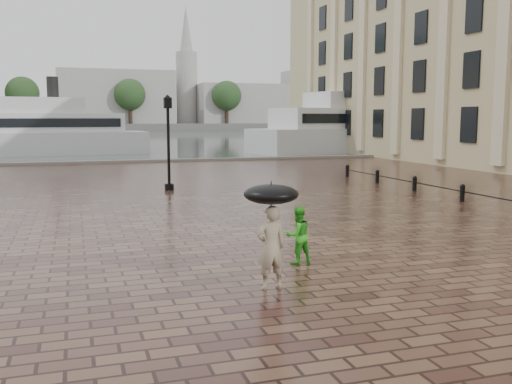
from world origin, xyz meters
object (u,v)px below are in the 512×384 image
Objects in this scene: child_pedestrian at (298,235)px; ferry_near at (24,132)px; adult_pedestrian at (271,247)px; ferry_far at (362,127)px.

child_pedestrian is 45.84m from ferry_near.
ferry_far is at bearing -122.62° from adult_pedestrian.
ferry_near is at bearing -88.40° from child_pedestrian.
ferry_near reaches higher than child_pedestrian.
child_pedestrian is at bearing -132.93° from ferry_far.
adult_pedestrian is 47.29m from ferry_near.
adult_pedestrian is at bearing -86.44° from ferry_near.
adult_pedestrian reaches higher than child_pedestrian.
ferry_near is (-9.33, 44.85, 1.51)m from child_pedestrian.
ferry_far reaches higher than adult_pedestrian.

